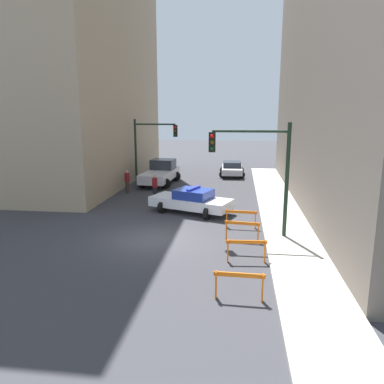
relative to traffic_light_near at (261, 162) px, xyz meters
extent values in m
plane|color=#38383D|center=(-4.73, -0.94, -3.53)|extent=(120.00, 120.00, 0.00)
cube|color=#B2ADA3|center=(1.47, -0.94, -3.47)|extent=(2.40, 44.00, 0.12)
cube|color=tan|center=(-16.73, 13.06, 9.36)|extent=(14.00, 20.00, 25.78)
cylinder|color=black|center=(1.17, 0.01, -0.81)|extent=(0.18, 0.18, 5.20)
cylinder|color=black|center=(-0.53, 0.01, 1.39)|extent=(3.40, 0.12, 0.12)
cube|color=black|center=(-2.23, 0.01, 0.89)|extent=(0.30, 0.22, 0.90)
sphere|color=red|center=(-2.23, -0.14, 1.16)|extent=(0.18, 0.18, 0.18)
sphere|color=#4C3D0C|center=(-2.23, -0.14, 0.89)|extent=(0.18, 0.18, 0.18)
sphere|color=#0C4219|center=(-2.23, -0.14, 0.62)|extent=(0.18, 0.18, 0.18)
cylinder|color=black|center=(-9.13, 11.77, -0.93)|extent=(0.18, 0.18, 5.20)
cylinder|color=black|center=(-7.53, 11.77, 1.27)|extent=(3.20, 0.12, 0.12)
cube|color=black|center=(-5.93, 11.77, 0.77)|extent=(0.30, 0.22, 0.90)
sphere|color=red|center=(-5.93, 11.63, 1.04)|extent=(0.18, 0.18, 0.18)
sphere|color=#4C3D0C|center=(-5.93, 11.63, 0.77)|extent=(0.18, 0.18, 0.18)
sphere|color=#0C4219|center=(-5.93, 11.63, 0.50)|extent=(0.18, 0.18, 0.18)
cube|color=white|center=(-3.72, 3.91, -2.93)|extent=(5.05, 3.39, 0.55)
cube|color=navy|center=(-3.54, 3.84, -2.39)|extent=(2.42, 2.22, 0.52)
cylinder|color=black|center=(-5.38, 3.63, -3.20)|extent=(0.44, 0.70, 0.66)
cylinder|color=black|center=(-4.78, 5.22, -3.20)|extent=(0.44, 0.70, 0.66)
cylinder|color=black|center=(-2.66, 2.60, -3.20)|extent=(0.44, 0.70, 0.66)
cylinder|color=black|center=(-2.05, 4.19, -3.20)|extent=(0.44, 0.70, 0.66)
cube|color=#2633BF|center=(-3.54, 3.84, -2.07)|extent=(0.68, 1.37, 0.12)
cube|color=silver|center=(-7.31, 12.17, -2.78)|extent=(2.37, 5.53, 0.70)
cube|color=#2D333D|center=(-7.24, 13.24, -2.03)|extent=(1.96, 1.85, 0.80)
cylinder|color=black|center=(-8.11, 13.90, -3.13)|extent=(0.82, 0.32, 0.80)
cylinder|color=black|center=(-6.28, 13.77, -3.13)|extent=(0.82, 0.32, 0.80)
cylinder|color=black|center=(-8.35, 10.56, -3.13)|extent=(0.82, 0.32, 0.80)
cylinder|color=black|center=(-6.51, 10.43, -3.13)|extent=(0.82, 0.32, 0.80)
cube|color=silver|center=(-1.62, 17.06, -2.96)|extent=(1.91, 4.35, 0.52)
cube|color=#232833|center=(-1.61, 16.89, -2.46)|extent=(1.63, 1.85, 0.48)
cylinder|color=black|center=(-2.48, 18.37, -3.22)|extent=(0.63, 0.24, 0.62)
cylinder|color=black|center=(-0.82, 18.41, -3.22)|extent=(0.63, 0.24, 0.62)
cylinder|color=black|center=(-2.41, 15.70, -3.22)|extent=(0.63, 0.24, 0.62)
cylinder|color=black|center=(-0.75, 15.75, -3.22)|extent=(0.63, 0.24, 0.62)
cylinder|color=black|center=(-6.53, 6.96, -3.12)|extent=(0.39, 0.39, 0.82)
cylinder|color=maroon|center=(-6.53, 6.96, -2.40)|extent=(0.50, 0.50, 0.62)
sphere|color=tan|center=(-6.53, 6.96, -1.98)|extent=(0.31, 0.31, 0.22)
cylinder|color=#382D23|center=(-8.97, 8.71, -3.12)|extent=(0.33, 0.33, 0.82)
cylinder|color=maroon|center=(-8.97, 8.71, -2.40)|extent=(0.43, 0.43, 0.62)
sphere|color=tan|center=(-8.97, 8.71, -1.98)|extent=(0.26, 0.26, 0.22)
cube|color=orange|center=(-0.89, -6.14, -2.70)|extent=(1.60, 0.09, 0.14)
cube|color=orange|center=(-1.61, -6.12, -3.08)|extent=(0.05, 0.16, 0.90)
cube|color=orange|center=(-0.17, -6.16, -3.08)|extent=(0.05, 0.16, 0.90)
cube|color=orange|center=(-0.62, -3.09, -2.70)|extent=(1.60, 0.19, 0.14)
cube|color=orange|center=(-1.34, -3.16, -3.08)|extent=(0.06, 0.16, 0.90)
cube|color=orange|center=(0.10, -3.03, -3.08)|extent=(0.06, 0.16, 0.90)
cube|color=orange|center=(-0.77, -0.61, -2.70)|extent=(1.60, 0.23, 0.14)
cube|color=orange|center=(-1.48, -0.53, -3.08)|extent=(0.07, 0.16, 0.90)
cube|color=orange|center=(-0.05, -0.69, -3.08)|extent=(0.07, 0.16, 0.90)
cube|color=orange|center=(-0.82, 1.33, -2.70)|extent=(1.60, 0.13, 0.14)
cube|color=orange|center=(-1.54, 1.36, -3.08)|extent=(0.06, 0.16, 0.90)
cube|color=orange|center=(-0.10, 1.30, -3.08)|extent=(0.06, 0.16, 0.90)
camera|label=1|loc=(-0.99, -17.00, 2.27)|focal=35.00mm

